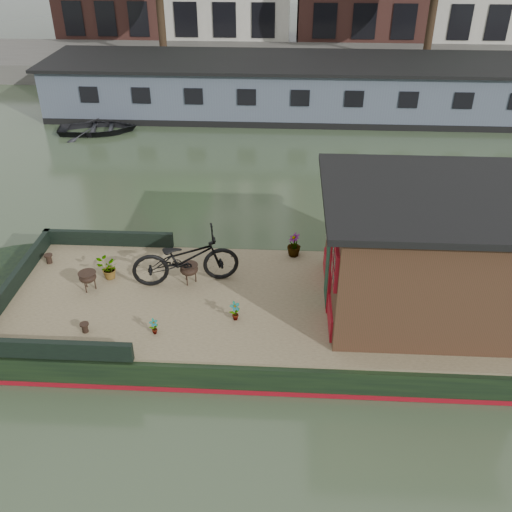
# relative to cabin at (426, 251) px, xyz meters

# --- Properties ---
(ground) EXTENTS (120.00, 120.00, 0.00)m
(ground) POSITION_rel_cabin_xyz_m (-2.19, 0.00, -1.88)
(ground) COLOR #2D3A25
(ground) RESTS_ON ground
(houseboat_hull) EXTENTS (14.01, 4.02, 0.60)m
(houseboat_hull) POSITION_rel_cabin_xyz_m (-3.52, 0.00, -1.60)
(houseboat_hull) COLOR black
(houseboat_hull) RESTS_ON ground
(houseboat_deck) EXTENTS (11.80, 3.80, 0.05)m
(houseboat_deck) POSITION_rel_cabin_xyz_m (-2.19, 0.00, -1.25)
(houseboat_deck) COLOR #817350
(houseboat_deck) RESTS_ON houseboat_hull
(bow_bulwark) EXTENTS (3.00, 4.00, 0.35)m
(bow_bulwark) POSITION_rel_cabin_xyz_m (-7.25, 0.00, -1.05)
(bow_bulwark) COLOR black
(bow_bulwark) RESTS_ON houseboat_deck
(cabin) EXTENTS (4.00, 3.50, 2.42)m
(cabin) POSITION_rel_cabin_xyz_m (0.00, 0.00, 0.00)
(cabin) COLOR #332514
(cabin) RESTS_ON houseboat_deck
(bicycle) EXTENTS (2.30, 1.25, 1.15)m
(bicycle) POSITION_rel_cabin_xyz_m (-4.64, 0.53, -0.65)
(bicycle) COLOR black
(bicycle) RESTS_ON houseboat_deck
(potted_plant_a) EXTENTS (0.26, 0.24, 0.40)m
(potted_plant_a) POSITION_rel_cabin_xyz_m (-3.53, -0.69, -1.03)
(potted_plant_a) COLOR #A0342D
(potted_plant_a) RESTS_ON houseboat_deck
(potted_plant_c) EXTENTS (0.56, 0.55, 0.47)m
(potted_plant_c) POSITION_rel_cabin_xyz_m (-6.30, 0.56, -0.99)
(potted_plant_c) COLOR #B25C33
(potted_plant_c) RESTS_ON houseboat_deck
(potted_plant_d) EXTENTS (0.39, 0.39, 0.55)m
(potted_plant_d) POSITION_rel_cabin_xyz_m (-2.42, 1.70, -0.95)
(potted_plant_d) COLOR brown
(potted_plant_d) RESTS_ON houseboat_deck
(potted_plant_e) EXTENTS (0.20, 0.19, 0.32)m
(potted_plant_e) POSITION_rel_cabin_xyz_m (-4.97, -1.18, -1.07)
(potted_plant_e) COLOR #9F542E
(potted_plant_e) RESTS_ON houseboat_deck
(brazier_front) EXTENTS (0.48, 0.48, 0.41)m
(brazier_front) POSITION_rel_cabin_xyz_m (-6.59, 0.13, -1.02)
(brazier_front) COLOR black
(brazier_front) RESTS_ON houseboat_deck
(brazier_rear) EXTENTS (0.50, 0.50, 0.43)m
(brazier_rear) POSITION_rel_cabin_xyz_m (-4.58, 0.51, -1.01)
(brazier_rear) COLOR black
(brazier_rear) RESTS_ON houseboat_deck
(bollard_port) EXTENTS (0.18, 0.18, 0.21)m
(bollard_port) POSITION_rel_cabin_xyz_m (-7.79, 1.08, -1.12)
(bollard_port) COLOR black
(bollard_port) RESTS_ON houseboat_deck
(bollard_stbd) EXTENTS (0.17, 0.17, 0.19)m
(bollard_stbd) POSITION_rel_cabin_xyz_m (-6.26, -1.21, -1.13)
(bollard_stbd) COLOR black
(bollard_stbd) RESTS_ON houseboat_deck
(dinghy) EXTENTS (3.23, 2.56, 0.60)m
(dinghy) POSITION_rel_cabin_xyz_m (-9.76, 11.17, -1.58)
(dinghy) COLOR black
(dinghy) RESTS_ON ground
(far_houseboat) EXTENTS (20.40, 4.40, 2.11)m
(far_houseboat) POSITION_rel_cabin_xyz_m (-2.19, 14.00, -0.91)
(far_houseboat) COLOR #424A58
(far_houseboat) RESTS_ON ground
(quay) EXTENTS (60.00, 6.00, 0.90)m
(quay) POSITION_rel_cabin_xyz_m (-2.19, 20.50, -1.43)
(quay) COLOR #47443F
(quay) RESTS_ON ground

